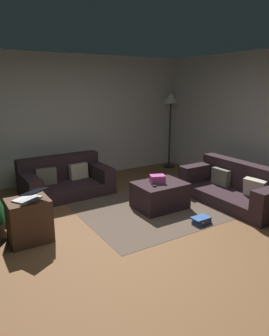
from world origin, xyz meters
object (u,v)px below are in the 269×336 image
(side_table, at_px, (29,220))
(ottoman, at_px, (160,195))
(gift_box, at_px, (157,179))
(tv_remote, at_px, (154,185))
(laptop, at_px, (30,196))
(book_stack, at_px, (201,220))
(corner_lamp, at_px, (171,104))
(couch_right, at_px, (236,188))
(couch_left, at_px, (64,180))

(side_table, bearing_deg, ottoman, 0.30)
(gift_box, relative_size, tv_remote, 1.48)
(tv_remote, height_order, laptop, laptop)
(book_stack, relative_size, corner_lamp, 0.16)
(ottoman, distance_m, side_table, 2.12)
(couch_right, xyz_separation_m, ottoman, (-1.27, 0.50, -0.05))
(couch_left, bearing_deg, laptop, 56.77)
(laptop, bearing_deg, book_stack, -19.02)
(tv_remote, distance_m, laptop, 1.92)
(couch_left, xyz_separation_m, corner_lamp, (2.85, 0.45, 1.29))
(gift_box, distance_m, tv_remote, 0.18)
(couch_left, xyz_separation_m, ottoman, (1.10, -1.54, -0.04))
(ottoman, xyz_separation_m, corner_lamp, (1.75, 1.99, 1.33))
(gift_box, bearing_deg, couch_right, -21.76)
(tv_remote, relative_size, side_table, 0.28)
(corner_lamp, bearing_deg, tv_remote, -133.20)
(couch_left, relative_size, side_table, 2.81)
(side_table, xyz_separation_m, corner_lamp, (3.87, 2.00, 1.26))
(ottoman, distance_m, tv_remote, 0.29)
(ottoman, bearing_deg, gift_box, 142.58)
(book_stack, height_order, corner_lamp, corner_lamp)
(side_table, xyz_separation_m, book_stack, (2.27, -0.82, -0.23))
(couch_right, relative_size, side_table, 3.26)
(couch_left, relative_size, corner_lamp, 0.89)
(couch_right, distance_m, book_stack, 1.18)
(laptop, bearing_deg, side_table, 121.31)
(book_stack, bearing_deg, couch_right, 16.73)
(couch_right, relative_size, ottoman, 2.28)
(couch_right, relative_size, gift_box, 7.86)
(couch_right, bearing_deg, tv_remote, 73.83)
(ottoman, relative_size, side_table, 1.43)
(couch_right, xyz_separation_m, laptop, (-3.36, 0.44, 0.37))
(couch_left, relative_size, couch_right, 0.86)
(couch_right, xyz_separation_m, tv_remote, (-1.45, 0.43, 0.18))
(book_stack, bearing_deg, couch_left, 117.86)
(couch_left, height_order, corner_lamp, corner_lamp)
(couch_left, bearing_deg, side_table, 55.31)
(side_table, xyz_separation_m, laptop, (0.03, -0.05, 0.34))
(couch_left, distance_m, ottoman, 1.89)
(tv_remote, bearing_deg, laptop, -160.65)
(book_stack, bearing_deg, tv_remote, 113.53)
(book_stack, bearing_deg, corner_lamp, 60.48)
(side_table, bearing_deg, corner_lamp, 27.31)
(gift_box, distance_m, side_table, 2.09)
(couch_left, bearing_deg, tv_remote, 118.46)
(ottoman, height_order, tv_remote, tv_remote)
(ottoman, bearing_deg, side_table, -179.70)
(couch_right, bearing_deg, laptop, 82.88)
(couch_right, bearing_deg, corner_lamp, -10.60)
(tv_remote, xyz_separation_m, corner_lamp, (1.93, 2.05, 1.10))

